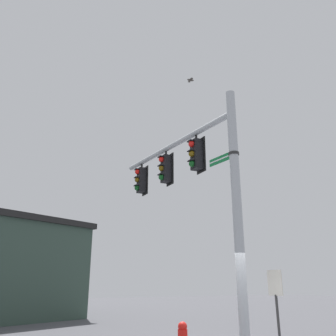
% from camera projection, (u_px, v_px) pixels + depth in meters
% --- Properties ---
extents(signal_pole, '(0.27, 0.27, 7.36)m').
position_uv_depth(signal_pole, '(237.00, 210.00, 9.92)').
color(signal_pole, '#ADB2B7').
rests_on(signal_pole, ground).
extents(mast_arm, '(6.44, 0.98, 0.19)m').
position_uv_depth(mast_arm, '(172.00, 146.00, 13.40)').
color(mast_arm, '#ADB2B7').
extents(traffic_light_nearest_pole, '(0.54, 0.49, 1.31)m').
position_uv_depth(traffic_light_nearest_pole, '(196.00, 154.00, 11.96)').
color(traffic_light_nearest_pole, black).
extents(traffic_light_mid_inner, '(0.54, 0.49, 1.31)m').
position_uv_depth(traffic_light_mid_inner, '(166.00, 169.00, 13.45)').
color(traffic_light_mid_inner, black).
extents(traffic_light_mid_outer, '(0.54, 0.49, 1.31)m').
position_uv_depth(traffic_light_mid_outer, '(141.00, 180.00, 14.93)').
color(traffic_light_mid_outer, black).
extents(street_name_sign, '(1.23, 0.31, 0.22)m').
position_uv_depth(street_name_sign, '(227.00, 157.00, 10.65)').
color(street_name_sign, '#147238').
extents(bird_flying, '(0.44, 0.31, 0.13)m').
position_uv_depth(bird_flying, '(190.00, 80.00, 15.18)').
color(bird_flying, '#4C4742').
extents(historical_marker, '(0.60, 0.08, 2.13)m').
position_uv_depth(historical_marker, '(276.00, 295.00, 10.86)').
color(historical_marker, '#333333').
rests_on(historical_marker, ground).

